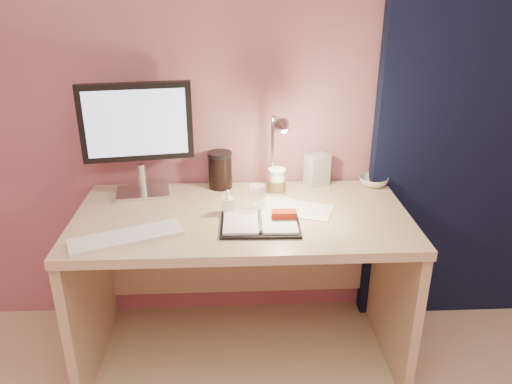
{
  "coord_description": "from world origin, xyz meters",
  "views": [
    {
      "loc": [
        -0.03,
        -0.5,
        1.64
      ],
      "look_at": [
        0.06,
        1.33,
        0.85
      ],
      "focal_mm": 35.0,
      "sensor_mm": 36.0,
      "label": 1
    }
  ],
  "objects_px": {
    "monitor": "(137,130)",
    "clear_cup": "(257,199)",
    "coffee_cup": "(277,183)",
    "dark_jar": "(220,172)",
    "desk": "(242,252)",
    "bowl": "(374,181)",
    "planner": "(262,223)",
    "keyboard": "(126,237)",
    "lotion_bottle": "(228,202)",
    "desk_lamp": "(269,150)",
    "product_box": "(317,170)"
  },
  "relations": [
    {
      "from": "lotion_bottle",
      "to": "dark_jar",
      "type": "height_order",
      "value": "dark_jar"
    },
    {
      "from": "dark_jar",
      "to": "desk_lamp",
      "type": "xyz_separation_m",
      "value": [
        0.21,
        -0.18,
        0.17
      ]
    },
    {
      "from": "clear_cup",
      "to": "lotion_bottle",
      "type": "xyz_separation_m",
      "value": [
        -0.12,
        -0.0,
        -0.01
      ]
    },
    {
      "from": "clear_cup",
      "to": "bowl",
      "type": "bearing_deg",
      "value": 25.49
    },
    {
      "from": "keyboard",
      "to": "coffee_cup",
      "type": "bearing_deg",
      "value": 10.55
    },
    {
      "from": "planner",
      "to": "dark_jar",
      "type": "relative_size",
      "value": 2.06
    },
    {
      "from": "desk",
      "to": "monitor",
      "type": "height_order",
      "value": "monitor"
    },
    {
      "from": "dark_jar",
      "to": "lotion_bottle",
      "type": "bearing_deg",
      "value": -82.54
    },
    {
      "from": "coffee_cup",
      "to": "lotion_bottle",
      "type": "height_order",
      "value": "coffee_cup"
    },
    {
      "from": "planner",
      "to": "lotion_bottle",
      "type": "height_order",
      "value": "lotion_bottle"
    },
    {
      "from": "coffee_cup",
      "to": "lotion_bottle",
      "type": "relative_size",
      "value": 1.25
    },
    {
      "from": "coffee_cup",
      "to": "bowl",
      "type": "relative_size",
      "value": 0.95
    },
    {
      "from": "coffee_cup",
      "to": "desk_lamp",
      "type": "distance_m",
      "value": 0.2
    },
    {
      "from": "keyboard",
      "to": "bowl",
      "type": "relative_size",
      "value": 3.12
    },
    {
      "from": "dark_jar",
      "to": "product_box",
      "type": "height_order",
      "value": "dark_jar"
    },
    {
      "from": "desk_lamp",
      "to": "keyboard",
      "type": "bearing_deg",
      "value": -162.86
    },
    {
      "from": "coffee_cup",
      "to": "product_box",
      "type": "height_order",
      "value": "product_box"
    },
    {
      "from": "keyboard",
      "to": "clear_cup",
      "type": "bearing_deg",
      "value": 0.71
    },
    {
      "from": "planner",
      "to": "dark_jar",
      "type": "distance_m",
      "value": 0.44
    },
    {
      "from": "clear_cup",
      "to": "bowl",
      "type": "xyz_separation_m",
      "value": [
        0.57,
        0.27,
        -0.04
      ]
    },
    {
      "from": "monitor",
      "to": "clear_cup",
      "type": "bearing_deg",
      "value": -31.62
    },
    {
      "from": "planner",
      "to": "bowl",
      "type": "bearing_deg",
      "value": 36.68
    },
    {
      "from": "planner",
      "to": "coffee_cup",
      "type": "height_order",
      "value": "coffee_cup"
    },
    {
      "from": "planner",
      "to": "clear_cup",
      "type": "distance_m",
      "value": 0.13
    },
    {
      "from": "desk",
      "to": "coffee_cup",
      "type": "height_order",
      "value": "coffee_cup"
    },
    {
      "from": "product_box",
      "to": "planner",
      "type": "bearing_deg",
      "value": -147.85
    },
    {
      "from": "lotion_bottle",
      "to": "dark_jar",
      "type": "bearing_deg",
      "value": 97.46
    },
    {
      "from": "keyboard",
      "to": "bowl",
      "type": "distance_m",
      "value": 1.18
    },
    {
      "from": "dark_jar",
      "to": "desk",
      "type": "bearing_deg",
      "value": -66.91
    },
    {
      "from": "dark_jar",
      "to": "planner",
      "type": "bearing_deg",
      "value": -66.87
    },
    {
      "from": "desk",
      "to": "desk_lamp",
      "type": "relative_size",
      "value": 3.61
    },
    {
      "from": "coffee_cup",
      "to": "clear_cup",
      "type": "height_order",
      "value": "coffee_cup"
    },
    {
      "from": "planner",
      "to": "bowl",
      "type": "distance_m",
      "value": 0.68
    },
    {
      "from": "coffee_cup",
      "to": "lotion_bottle",
      "type": "bearing_deg",
      "value": -140.8
    },
    {
      "from": "monitor",
      "to": "desk",
      "type": "bearing_deg",
      "value": -27.84
    },
    {
      "from": "monitor",
      "to": "dark_jar",
      "type": "distance_m",
      "value": 0.42
    },
    {
      "from": "coffee_cup",
      "to": "bowl",
      "type": "xyz_separation_m",
      "value": [
        0.47,
        0.1,
        -0.04
      ]
    },
    {
      "from": "bowl",
      "to": "product_box",
      "type": "bearing_deg",
      "value": 174.18
    },
    {
      "from": "keyboard",
      "to": "lotion_bottle",
      "type": "height_order",
      "value": "lotion_bottle"
    },
    {
      "from": "keyboard",
      "to": "planner",
      "type": "height_order",
      "value": "planner"
    },
    {
      "from": "keyboard",
      "to": "bowl",
      "type": "height_order",
      "value": "bowl"
    },
    {
      "from": "coffee_cup",
      "to": "monitor",
      "type": "bearing_deg",
      "value": 175.62
    },
    {
      "from": "bowl",
      "to": "desk_lamp",
      "type": "relative_size",
      "value": 0.35
    },
    {
      "from": "desk",
      "to": "bowl",
      "type": "bearing_deg",
      "value": 18.26
    },
    {
      "from": "planner",
      "to": "product_box",
      "type": "relative_size",
      "value": 2.12
    },
    {
      "from": "monitor",
      "to": "coffee_cup",
      "type": "height_order",
      "value": "monitor"
    },
    {
      "from": "desk",
      "to": "product_box",
      "type": "relative_size",
      "value": 9.3
    },
    {
      "from": "clear_cup",
      "to": "planner",
      "type": "bearing_deg",
      "value": -83.65
    },
    {
      "from": "clear_cup",
      "to": "lotion_bottle",
      "type": "bearing_deg",
      "value": -177.98
    },
    {
      "from": "monitor",
      "to": "clear_cup",
      "type": "distance_m",
      "value": 0.61
    }
  ]
}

